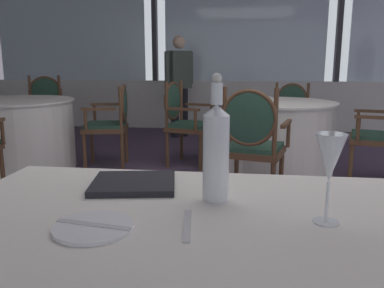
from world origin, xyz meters
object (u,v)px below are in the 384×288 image
object	(u,v)px
wine_glass	(330,160)
dining_chair_1_3	(44,107)
water_bottle	(216,150)
dining_chair_1_2	(113,119)
dining_chair_0_3	(290,112)
dining_chair_0_1	(252,138)
menu_book	(134,183)
side_plate	(93,227)
diner_person_0	(179,81)
dining_chair_0_0	(183,117)

from	to	relation	value
wine_glass	dining_chair_1_3	xyz separation A→B (m)	(-2.92, 4.11, -0.36)
water_bottle	dining_chair_1_2	xyz separation A→B (m)	(-1.36, 3.08, -0.37)
dining_chair_0_3	dining_chair_1_3	distance (m)	3.31
water_bottle	dining_chair_0_1	world-z (taller)	water_bottle
menu_book	dining_chair_0_3	size ratio (longest dim) A/B	0.29
menu_book	dining_chair_0_1	size ratio (longest dim) A/B	0.27
side_plate	dining_chair_0_3	xyz separation A→B (m)	(0.95, 4.31, -0.23)
dining_chair_1_2	diner_person_0	bearing A→B (deg)	-112.71
wine_glass	side_plate	bearing A→B (deg)	-168.74
dining_chair_0_0	dining_chair_0_1	distance (m)	1.48
wine_glass	dining_chair_0_3	size ratio (longest dim) A/B	0.25
side_plate	dining_chair_1_2	xyz separation A→B (m)	(-1.08, 3.33, -0.23)
dining_chair_0_0	dining_chair_0_1	size ratio (longest dim) A/B	0.98
menu_book	side_plate	bearing A→B (deg)	-100.48
dining_chair_1_2	dining_chair_1_3	world-z (taller)	dining_chair_1_3
water_bottle	dining_chair_1_3	world-z (taller)	water_bottle
dining_chair_0_3	dining_chair_0_1	bearing A→B (deg)	0.00
dining_chair_1_2	side_plate	bearing A→B (deg)	97.56
dining_chair_0_1	wine_glass	bearing A→B (deg)	-161.97
dining_chair_1_2	diner_person_0	size ratio (longest dim) A/B	0.58
menu_book	dining_chair_0_1	xyz separation A→B (m)	(0.42, 1.95, -0.21)
dining_chair_1_3	diner_person_0	distance (m)	2.05
dining_chair_1_3	dining_chair_0_3	bearing A→B (deg)	81.12
dining_chair_1_2	water_bottle	bearing A→B (deg)	103.28
dining_chair_0_3	dining_chair_1_3	xyz separation A→B (m)	(-3.31, -0.09, 0.03)
dining_chair_0_1	menu_book	bearing A→B (deg)	-177.56
side_plate	dining_chair_0_3	size ratio (longest dim) A/B	0.21
dining_chair_0_1	dining_chair_1_3	size ratio (longest dim) A/B	0.98
wine_glass	diner_person_0	size ratio (longest dim) A/B	0.14
water_bottle	dining_chair_0_1	bearing A→B (deg)	85.79
water_bottle	dining_chair_0_3	xyz separation A→B (m)	(0.67, 4.06, -0.38)
water_bottle	dining_chair_0_1	size ratio (longest dim) A/B	0.37
wine_glass	dining_chair_0_0	world-z (taller)	wine_glass
water_bottle	diner_person_0	xyz separation A→B (m)	(-0.93, 5.06, -0.03)
dining_chair_0_1	diner_person_0	world-z (taller)	diner_person_0
dining_chair_0_1	dining_chair_0_3	bearing A→B (deg)	0.00
dining_chair_0_0	dining_chair_1_3	bearing A→B (deg)	176.78
dining_chair_1_2	dining_chair_1_3	xyz separation A→B (m)	(-1.28, 0.89, 0.03)
dining_chair_1_2	diner_person_0	xyz separation A→B (m)	(0.43, 1.98, 0.34)
dining_chair_1_2	dining_chair_0_1	bearing A→B (deg)	134.92
dining_chair_0_3	dining_chair_1_2	bearing A→B (deg)	-49.69
side_plate	menu_book	distance (m)	0.33
wine_glass	diner_person_0	distance (m)	5.34
dining_chair_0_1	dining_chair_0_0	bearing A→B (deg)	44.97
wine_glass	diner_person_0	xyz separation A→B (m)	(-1.21, 5.20, -0.04)
menu_book	dining_chair_0_3	xyz separation A→B (m)	(0.94, 3.97, -0.24)
dining_chair_0_1	diner_person_0	xyz separation A→B (m)	(-1.08, 3.02, 0.32)
dining_chair_1_2	dining_chair_0_3	bearing A→B (deg)	-164.70
wine_glass	dining_chair_0_1	size ratio (longest dim) A/B	0.23
menu_book	dining_chair_1_2	xyz separation A→B (m)	(-1.09, 2.99, -0.23)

